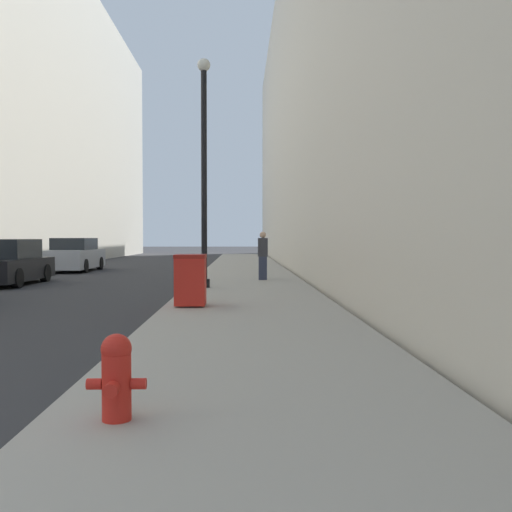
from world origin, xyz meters
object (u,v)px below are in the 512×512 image
(trash_bin, at_px, (190,280))
(parked_sedan_far, at_px, (75,256))
(lamppost, at_px, (204,166))
(parked_sedan_near, at_px, (8,264))
(pedestrian_on_sidewalk, at_px, (263,256))
(fire_hydrant, at_px, (116,375))

(trash_bin, height_order, parked_sedan_far, parked_sedan_far)
(lamppost, distance_m, parked_sedan_near, 8.13)
(parked_sedan_far, bearing_deg, parked_sedan_near, -89.82)
(pedestrian_on_sidewalk, bearing_deg, fire_hydrant, -96.57)
(trash_bin, distance_m, pedestrian_on_sidewalk, 7.82)
(lamppost, bearing_deg, parked_sedan_near, 156.49)
(parked_sedan_near, distance_m, pedestrian_on_sidewalk, 8.77)
(lamppost, bearing_deg, parked_sedan_far, 122.46)
(fire_hydrant, distance_m, parked_sedan_far, 24.18)
(lamppost, relative_size, pedestrian_on_sidewalk, 3.99)
(trash_bin, distance_m, parked_sedan_near, 10.27)
(trash_bin, relative_size, lamppost, 0.17)
(fire_hydrant, bearing_deg, lamppost, 90.38)
(parked_sedan_near, bearing_deg, lamppost, -23.51)
(fire_hydrant, height_order, trash_bin, trash_bin)
(fire_hydrant, height_order, lamppost, lamppost)
(pedestrian_on_sidewalk, bearing_deg, parked_sedan_far, 138.05)
(trash_bin, bearing_deg, pedestrian_on_sidewalk, 76.39)
(lamppost, distance_m, parked_sedan_far, 13.29)
(parked_sedan_near, xyz_separation_m, parked_sedan_far, (-0.02, 7.92, 0.03))
(fire_hydrant, xyz_separation_m, trash_bin, (-0.08, 7.64, 0.20))
(trash_bin, relative_size, pedestrian_on_sidewalk, 0.66)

